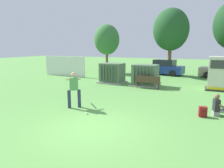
{
  "coord_description": "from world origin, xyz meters",
  "views": [
    {
      "loc": [
        3.64,
        -5.93,
        2.91
      ],
      "look_at": [
        -0.84,
        3.5,
        1.0
      ],
      "focal_mm": 32.21,
      "sensor_mm": 36.0,
      "label": 1
    }
  ],
  "objects": [
    {
      "name": "park_bench",
      "position": [
        -0.11,
        7.92,
        0.54
      ],
      "size": [
        1.81,
        0.43,
        0.92
      ],
      "color": "#4C3828",
      "rests_on": "ground"
    },
    {
      "name": "transformer_mid_west",
      "position": [
        -0.57,
        8.87,
        0.79
      ],
      "size": [
        2.1,
        1.7,
        1.62
      ],
      "color": "#9E9B93",
      "rests_on": "ground"
    },
    {
      "name": "parked_car_left_of_center",
      "position": [
        5.12,
        15.65,
        0.75
      ],
      "size": [
        4.38,
        2.31,
        1.62
      ],
      "color": "gray",
      "rests_on": "ground"
    },
    {
      "name": "tree_center_left",
      "position": [
        0.06,
        15.45,
        4.64
      ],
      "size": [
        3.54,
        3.54,
        6.76
      ],
      "color": "brown",
      "rests_on": "ground"
    },
    {
      "name": "sports_ball",
      "position": [
        -0.98,
        1.22,
        0.04
      ],
      "size": [
        0.09,
        0.09,
        0.09
      ],
      "primitive_type": "sphere",
      "color": "white",
      "rests_on": "ground"
    },
    {
      "name": "generator_enclosure",
      "position": [
        4.43,
        9.49,
        1.14
      ],
      "size": [
        1.6,
        1.4,
        2.3
      ],
      "color": "#262626",
      "rests_on": "ground"
    },
    {
      "name": "ground_plane",
      "position": [
        0.0,
        0.0,
        0.0
      ],
      "size": [
        96.0,
        96.0,
        0.0
      ],
      "primitive_type": "plane",
      "color": "#5B9947"
    },
    {
      "name": "parked_car_leftmost",
      "position": [
        -0.59,
        15.87,
        0.75
      ],
      "size": [
        4.4,
        2.37,
        1.62
      ],
      "color": "navy",
      "rests_on": "ground"
    },
    {
      "name": "transformer_west",
      "position": [
        -3.42,
        8.99,
        0.79
      ],
      "size": [
        2.1,
        1.7,
        1.62
      ],
      "color": "#9E9B93",
      "rests_on": "ground"
    },
    {
      "name": "fence_panel",
      "position": [
        -9.52,
        10.5,
        1.0
      ],
      "size": [
        4.8,
        0.12,
        2.0
      ],
      "primitive_type": "cube",
      "color": "white",
      "rests_on": "ground"
    },
    {
      "name": "seated_spectator",
      "position": [
        4.23,
        3.56,
        0.38
      ],
      "size": [
        0.78,
        0.63,
        0.96
      ],
      "color": "gray",
      "rests_on": "ground"
    },
    {
      "name": "batter",
      "position": [
        -2.13,
        1.89,
        0.98
      ],
      "size": [
        1.21,
        1.41,
        1.74
      ],
      "color": "#282D4C",
      "rests_on": "ground"
    },
    {
      "name": "backpack",
      "position": [
        3.62,
        3.1,
        0.21
      ],
      "size": [
        0.36,
        0.32,
        0.44
      ],
      "color": "maroon",
      "rests_on": "ground"
    },
    {
      "name": "tree_left",
      "position": [
        -6.86,
        14.82,
        3.75
      ],
      "size": [
        2.86,
        2.86,
        5.46
      ],
      "color": "brown",
      "rests_on": "ground"
    }
  ]
}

